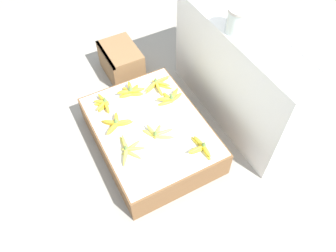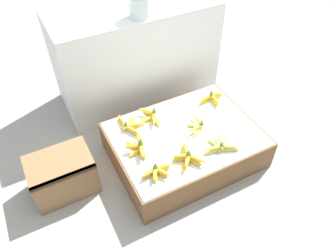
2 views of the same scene
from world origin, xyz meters
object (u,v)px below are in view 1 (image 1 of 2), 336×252
Objects in this scene: glass_jar at (239,20)px; wooden_crate at (121,61)px; banana_bunch_front_midleft at (116,123)px; banana_bunch_front_left at (104,103)px; banana_bunch_middle_midright at (158,133)px; banana_bunch_back_left at (158,84)px; banana_bunch_middle_left at (131,91)px; banana_bunch_back_midleft at (170,98)px; foam_tray_white at (322,55)px; banana_bunch_front_midright at (128,150)px; banana_bunch_back_right at (201,148)px.

wooden_crate is at bearing -147.62° from glass_jar.
wooden_crate is at bearing 155.00° from banana_bunch_front_midleft.
banana_bunch_front_left is 0.21m from banana_bunch_front_midleft.
banana_bunch_front_midleft is at bearing -133.84° from banana_bunch_middle_midright.
banana_bunch_back_left is at bearing 152.23° from banana_bunch_middle_midright.
banana_bunch_middle_left is 1.09× the size of banana_bunch_middle_midright.
banana_bunch_middle_midright is 0.33m from banana_bunch_back_midleft.
banana_bunch_front_midleft is at bearing -25.00° from wooden_crate.
banana_bunch_middle_midright is at bearing -108.84° from foam_tray_white.
wooden_crate is at bearing 145.84° from banana_bunch_front_left.
banana_bunch_front_midright is at bearing -45.58° from banana_bunch_back_left.
banana_bunch_front_midleft is 0.30m from banana_bunch_middle_midright.
banana_bunch_middle_left is 1.28× the size of glass_jar.
banana_bunch_front_midright reaches higher than banana_bunch_back_left.
banana_bunch_middle_left is at bearing 153.41° from banana_bunch_front_midright.
glass_jar reaches higher than banana_bunch_middle_midright.
banana_bunch_front_midleft reaches higher than banana_bunch_front_left.
banana_bunch_front_left is 1.05× the size of banana_bunch_middle_midright.
banana_bunch_front_midright is at bearing -80.71° from glass_jar.
banana_bunch_front_midright is 1.45× the size of glass_jar.
foam_tray_white reaches higher than wooden_crate.
glass_jar reaches higher than foam_tray_white.
glass_jar is (0.10, 0.85, 0.61)m from banana_bunch_front_midleft.
banana_bunch_back_midleft is 1.37× the size of glass_jar.
banana_bunch_back_midleft reaches higher than banana_bunch_middle_midright.
banana_bunch_back_left is 0.80m from glass_jar.
foam_tray_white is at bearing 71.16° from banana_bunch_middle_midright.
wooden_crate is at bearing -176.06° from banana_bunch_back_right.
banana_bunch_front_midright is at bearing -116.64° from banana_bunch_back_right.
banana_bunch_back_midleft is at bearing 4.05° from banana_bunch_back_left.
banana_bunch_front_midright is 1.23× the size of banana_bunch_middle_midright.
banana_bunch_front_midright is at bearing -59.79° from banana_bunch_back_midleft.
glass_jar reaches higher than banana_bunch_front_midright.
banana_bunch_front_midright is 1.06× the size of banana_bunch_back_midleft.
banana_bunch_back_right is (0.67, 0.42, 0.00)m from banana_bunch_front_left.
banana_bunch_back_midleft is at bearing 136.39° from banana_bunch_middle_midright.
glass_jar reaches higher than wooden_crate.
banana_bunch_front_left is at bearing -147.79° from banana_bunch_back_right.
wooden_crate is at bearing -170.41° from banana_bunch_back_midleft.
wooden_crate is at bearing -146.85° from foam_tray_white.
glass_jar is (0.30, 0.41, 0.62)m from banana_bunch_back_left.
wooden_crate is 0.62m from banana_bunch_front_left.
banana_bunch_back_midleft is (0.69, 0.12, 0.12)m from wooden_crate.
banana_bunch_back_midleft reaches higher than banana_bunch_back_right.
banana_bunch_middle_left is at bearing -164.16° from banana_bunch_back_right.
banana_bunch_front_left is 0.79m from banana_bunch_back_right.
banana_bunch_front_midright is at bearing -83.12° from banana_bunch_middle_midright.
banana_bunch_middle_midright is (0.21, 0.22, -0.00)m from banana_bunch_front_midleft.
banana_bunch_front_midleft is 0.75× the size of foam_tray_white.
banana_bunch_back_right is 0.83m from glass_jar.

